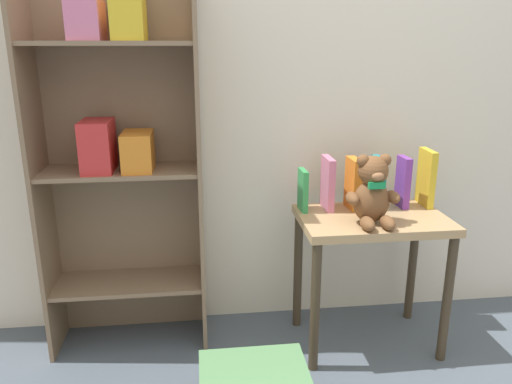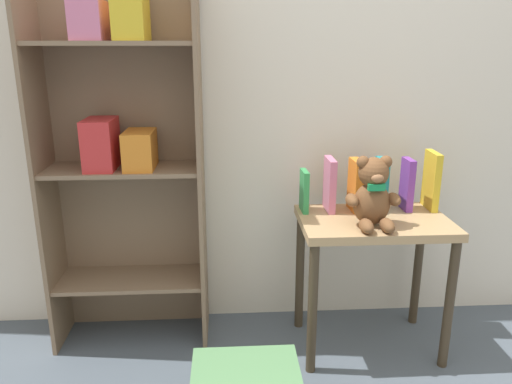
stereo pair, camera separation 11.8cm
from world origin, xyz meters
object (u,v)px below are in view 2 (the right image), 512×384
(display_table, at_px, (373,241))
(book_standing_purple, at_px, (407,184))
(teddy_bear, at_px, (373,195))
(book_standing_teal, at_px, (381,184))
(bookshelf_side, at_px, (123,144))
(book_standing_yellow, at_px, (431,180))
(book_standing_green, at_px, (304,191))
(book_standing_orange, at_px, (356,185))
(book_standing_pink, at_px, (330,184))

(display_table, distance_m, book_standing_purple, 0.30)
(teddy_bear, xyz_separation_m, book_standing_teal, (0.10, 0.20, -0.02))
(bookshelf_side, height_order, teddy_bear, bookshelf_side)
(teddy_bear, relative_size, book_standing_purple, 1.25)
(teddy_bear, distance_m, book_standing_yellow, 0.38)
(bookshelf_side, bearing_deg, book_standing_green, -4.74)
(teddy_bear, relative_size, book_standing_orange, 1.26)
(book_standing_teal, bearing_deg, display_table, -114.87)
(bookshelf_side, distance_m, book_standing_green, 0.81)
(book_standing_pink, bearing_deg, teddy_bear, -57.42)
(book_standing_green, bearing_deg, display_table, -23.85)
(book_standing_purple, relative_size, book_standing_yellow, 0.90)
(display_table, bearing_deg, book_standing_orange, 116.59)
(book_standing_green, relative_size, book_standing_purple, 0.80)
(book_standing_pink, distance_m, book_standing_yellow, 0.46)
(teddy_bear, bearing_deg, book_standing_orange, 95.21)
(book_standing_pink, bearing_deg, book_standing_orange, -6.54)
(book_standing_purple, bearing_deg, book_standing_pink, 176.02)
(book_standing_green, distance_m, book_standing_pink, 0.12)
(book_standing_green, distance_m, book_standing_teal, 0.34)
(book_standing_orange, bearing_deg, display_table, -66.22)
(bookshelf_side, bearing_deg, teddy_bear, -14.33)
(bookshelf_side, distance_m, book_standing_pink, 0.91)
(teddy_bear, relative_size, book_standing_yellow, 1.12)
(bookshelf_side, bearing_deg, book_standing_purple, -3.20)
(book_standing_orange, xyz_separation_m, book_standing_yellow, (0.34, 0.01, 0.01))
(book_standing_green, xyz_separation_m, book_standing_yellow, (0.57, 0.01, 0.04))
(book_standing_pink, distance_m, book_standing_orange, 0.11)
(book_standing_yellow, bearing_deg, book_standing_pink, -178.42)
(teddy_bear, relative_size, book_standing_green, 1.57)
(bookshelf_side, xyz_separation_m, display_table, (1.06, -0.18, -0.40))
(book_standing_green, xyz_separation_m, book_standing_orange, (0.23, -0.00, 0.02))
(bookshelf_side, bearing_deg, book_standing_yellow, -2.41)
(bookshelf_side, height_order, book_standing_orange, bookshelf_side)
(display_table, height_order, book_standing_purple, book_standing_purple)
(display_table, distance_m, book_standing_pink, 0.31)
(display_table, distance_m, book_standing_yellow, 0.39)
(bookshelf_side, height_order, book_standing_green, bookshelf_side)
(book_standing_green, height_order, book_standing_purple, book_standing_purple)
(display_table, height_order, book_standing_orange, book_standing_orange)
(book_standing_purple, distance_m, book_standing_yellow, 0.12)
(bookshelf_side, xyz_separation_m, book_standing_pink, (0.89, -0.05, -0.18))
(book_standing_pink, height_order, book_standing_purple, book_standing_pink)
(bookshelf_side, distance_m, book_standing_orange, 1.03)
(display_table, distance_m, book_standing_orange, 0.25)
(bookshelf_side, bearing_deg, book_standing_pink, -3.38)
(display_table, relative_size, book_standing_pink, 2.70)
(book_standing_green, bearing_deg, book_standing_orange, -2.22)
(book_standing_orange, height_order, book_standing_purple, book_standing_purple)
(display_table, distance_m, teddy_bear, 0.25)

